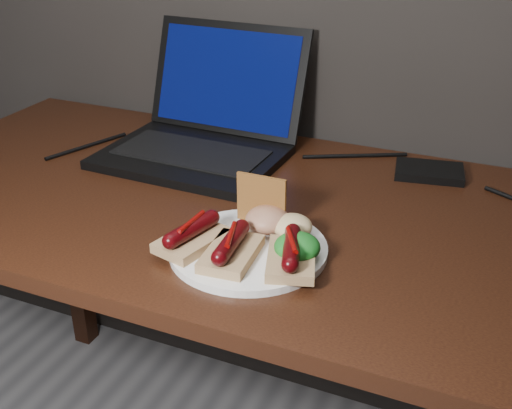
{
  "coord_description": "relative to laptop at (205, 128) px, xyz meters",
  "views": [
    {
      "loc": [
        0.46,
        0.44,
        1.27
      ],
      "look_at": [
        0.11,
        1.25,
        0.82
      ],
      "focal_mm": 45.0,
      "sensor_mm": 36.0,
      "label": 1
    }
  ],
  "objects": [
    {
      "name": "bread_sausage_center",
      "position": [
        0.25,
        -0.39,
        -0.02
      ],
      "size": [
        0.08,
        0.12,
        0.04
      ],
      "color": "tan",
      "rests_on": "plate"
    },
    {
      "name": "crispbread",
      "position": [
        0.24,
        -0.27,
        0.0
      ],
      "size": [
        0.08,
        0.01,
        0.08
      ],
      "primitive_type": "cube",
      "color": "#B06B30",
      "rests_on": "plate"
    },
    {
      "name": "hard_drive",
      "position": [
        0.46,
        0.06,
        -0.04
      ],
      "size": [
        0.14,
        0.11,
        0.02
      ],
      "primitive_type": "cube",
      "rotation": [
        0.0,
        0.0,
        0.17
      ],
      "color": "black",
      "rests_on": "desk"
    },
    {
      "name": "desk",
      "position": [
        0.15,
        -0.19,
        -0.14
      ],
      "size": [
        1.4,
        0.7,
        0.75
      ],
      "color": "#381C0E",
      "rests_on": "ground"
    },
    {
      "name": "bread_sausage_right",
      "position": [
        0.33,
        -0.37,
        -0.02
      ],
      "size": [
        0.1,
        0.13,
        0.04
      ],
      "color": "tan",
      "rests_on": "plate"
    },
    {
      "name": "salsa_mound",
      "position": [
        0.26,
        -0.29,
        -0.02
      ],
      "size": [
        0.07,
        0.07,
        0.04
      ],
      "primitive_type": "ellipsoid",
      "color": "maroon",
      "rests_on": "plate"
    },
    {
      "name": "coleslaw_mound",
      "position": [
        0.31,
        -0.29,
        -0.02
      ],
      "size": [
        0.06,
        0.06,
        0.04
      ],
      "primitive_type": "ellipsoid",
      "color": "beige",
      "rests_on": "plate"
    },
    {
      "name": "plate",
      "position": [
        0.25,
        -0.34,
        -0.05
      ],
      "size": [
        0.3,
        0.3,
        0.01
      ],
      "primitive_type": "cylinder",
      "rotation": [
        0.0,
        0.0,
        -0.26
      ],
      "color": "white",
      "rests_on": "desk"
    },
    {
      "name": "bread_sausage_left",
      "position": [
        0.17,
        -0.38,
        -0.02
      ],
      "size": [
        0.1,
        0.13,
        0.04
      ],
      "color": "tan",
      "rests_on": "plate"
    },
    {
      "name": "salad_greens",
      "position": [
        0.34,
        -0.35,
        -0.02
      ],
      "size": [
        0.07,
        0.07,
        0.04
      ],
      "primitive_type": "ellipsoid",
      "color": "#13611B",
      "rests_on": "plate"
    },
    {
      "name": "desk_cables",
      "position": [
        0.18,
        -0.02,
        -0.05
      ],
      "size": [
        0.98,
        0.34,
        0.01
      ],
      "color": "black",
      "rests_on": "desk"
    },
    {
      "name": "laptop",
      "position": [
        0.0,
        0.0,
        0.0
      ],
      "size": [
        0.37,
        0.36,
        0.25
      ],
      "color": "black",
      "rests_on": "desk"
    }
  ]
}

